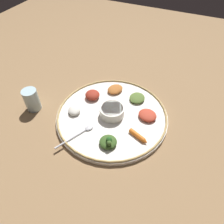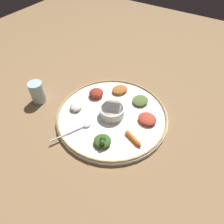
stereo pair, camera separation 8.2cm
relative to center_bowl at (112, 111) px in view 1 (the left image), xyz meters
The scene contains 13 objects.
ground_plane 0.04m from the center_bowl, ahead, with size 2.40×2.40×0.00m, color olive.
platter 0.03m from the center_bowl, ahead, with size 0.44×0.44×0.02m, color white.
platter_rim 0.02m from the center_bowl, ahead, with size 0.43×0.43×0.01m, color tan.
center_bowl is the anchor object (origin of this frame).
spoon 0.15m from the center_bowl, 115.92° to the right, with size 0.08×0.15×0.01m.
greens_pile 0.14m from the center_bowl, 70.68° to the right, with size 0.08×0.08×0.04m.
carrot_near_spoon 0.15m from the center_bowl, 25.73° to the right, with size 0.08×0.04×0.02m.
mound_collards 0.14m from the center_bowl, 64.08° to the left, with size 0.07×0.06×0.02m, color #567033.
mound_beet 0.13m from the center_bowl, 154.08° to the left, with size 0.06×0.06×0.03m, color maroon.
mound_berbere_red 0.14m from the center_bowl, 19.08° to the left, with size 0.07×0.07×0.02m, color #B73D28.
mound_rice_white 0.15m from the center_bowl, 160.92° to the right, with size 0.06×0.05×0.02m, color silver.
mound_chickpea 0.15m from the center_bowl, 109.08° to the left, with size 0.07×0.06×0.02m, color #B2662D.
drinking_glass 0.33m from the center_bowl, 164.76° to the right, with size 0.06×0.06×0.09m.
Camera 1 is at (0.23, -0.51, 0.62)m, focal length 33.58 mm.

